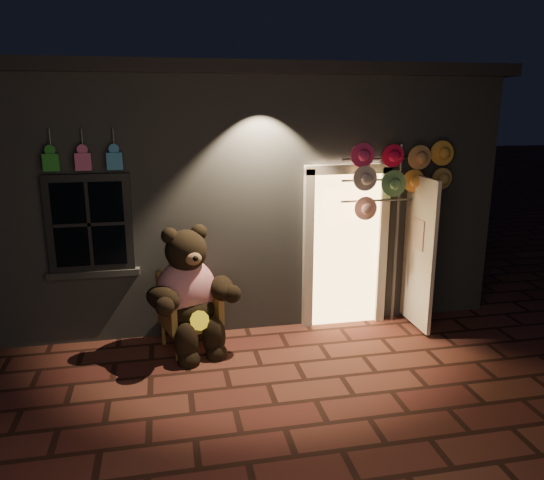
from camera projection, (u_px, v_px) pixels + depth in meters
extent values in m
plane|color=brown|center=(268.00, 384.00, 5.75)|extent=(60.00, 60.00, 0.00)
cube|color=slate|center=(223.00, 182.00, 9.14)|extent=(7.00, 5.00, 3.30)
cube|color=black|center=(220.00, 77.00, 8.71)|extent=(7.30, 5.30, 0.16)
cube|color=black|center=(90.00, 224.00, 6.38)|extent=(1.00, 0.10, 1.20)
cube|color=black|center=(89.00, 224.00, 6.35)|extent=(0.82, 0.06, 1.02)
cube|color=slate|center=(94.00, 273.00, 6.54)|extent=(1.10, 0.14, 0.08)
cube|color=#FFC672|center=(344.00, 249.00, 7.16)|extent=(0.92, 0.10, 2.10)
cube|color=beige|center=(308.00, 252.00, 7.02)|extent=(0.12, 0.12, 2.20)
cube|color=beige|center=(382.00, 248.00, 7.22)|extent=(0.12, 0.12, 2.20)
cube|color=beige|center=(348.00, 169.00, 6.85)|extent=(1.16, 0.12, 0.12)
cube|color=beige|center=(419.00, 253.00, 6.97)|extent=(0.05, 0.80, 2.00)
cube|color=#258424|center=(51.00, 162.00, 6.05)|extent=(0.18, 0.07, 0.20)
cylinder|color=#59595E|center=(50.00, 140.00, 6.05)|extent=(0.02, 0.02, 0.25)
cube|color=#C04F7F|center=(83.00, 162.00, 6.12)|extent=(0.18, 0.07, 0.20)
cylinder|color=#59595E|center=(82.00, 139.00, 6.11)|extent=(0.02, 0.02, 0.25)
cube|color=teal|center=(115.00, 161.00, 6.19)|extent=(0.18, 0.07, 0.20)
cylinder|color=#59595E|center=(114.00, 139.00, 6.18)|extent=(0.02, 0.02, 0.25)
cube|color=olive|center=(190.00, 322.00, 6.54)|extent=(0.78, 0.75, 0.09)
cube|color=olive|center=(182.00, 292.00, 6.69)|extent=(0.62, 0.26, 0.63)
cube|color=olive|center=(167.00, 314.00, 6.34)|extent=(0.24, 0.54, 0.36)
cube|color=olive|center=(213.00, 305.00, 6.62)|extent=(0.24, 0.54, 0.36)
cylinder|color=olive|center=(177.00, 349.00, 6.24)|extent=(0.05, 0.05, 0.29)
cylinder|color=olive|center=(219.00, 339.00, 6.50)|extent=(0.05, 0.05, 0.29)
cylinder|color=olive|center=(163.00, 333.00, 6.67)|extent=(0.05, 0.05, 0.29)
cylinder|color=olive|center=(203.00, 325.00, 6.93)|extent=(0.05, 0.05, 0.29)
ellipsoid|color=red|center=(186.00, 290.00, 6.49)|extent=(0.89, 0.80, 0.78)
ellipsoid|color=black|center=(189.00, 310.00, 6.47)|extent=(0.74, 0.68, 0.37)
sphere|color=black|center=(186.00, 250.00, 6.31)|extent=(0.63, 0.63, 0.50)
sphere|color=black|center=(169.00, 236.00, 6.20)|extent=(0.20, 0.20, 0.20)
sphere|color=black|center=(199.00, 232.00, 6.38)|extent=(0.20, 0.20, 0.20)
ellipsoid|color=#8C623F|center=(193.00, 259.00, 6.13)|extent=(0.23, 0.19, 0.16)
ellipsoid|color=black|center=(163.00, 299.00, 6.10)|extent=(0.54, 0.58, 0.28)
ellipsoid|color=black|center=(222.00, 288.00, 6.45)|extent=(0.30, 0.52, 0.28)
ellipsoid|color=black|center=(186.00, 343.00, 6.18)|extent=(0.28, 0.28, 0.48)
ellipsoid|color=black|center=(214.00, 336.00, 6.34)|extent=(0.28, 0.28, 0.48)
sphere|color=black|center=(189.00, 360.00, 6.17)|extent=(0.26, 0.26, 0.26)
sphere|color=black|center=(217.00, 354.00, 6.34)|extent=(0.26, 0.26, 0.26)
cylinder|color=yellow|center=(200.00, 321.00, 6.20)|extent=(0.26, 0.17, 0.23)
cylinder|color=#59595E|center=(397.00, 236.00, 7.16)|extent=(0.04, 0.04, 2.44)
cylinder|color=#59595E|center=(382.00, 159.00, 6.83)|extent=(1.09, 0.03, 0.03)
cylinder|color=#59595E|center=(381.00, 180.00, 6.89)|extent=(1.09, 0.03, 0.03)
cylinder|color=#59595E|center=(380.00, 200.00, 6.96)|extent=(1.09, 0.03, 0.03)
cylinder|color=#C62961|center=(364.00, 156.00, 6.70)|extent=(0.31, 0.11, 0.31)
cylinder|color=red|center=(392.00, 156.00, 6.74)|extent=(0.31, 0.11, 0.31)
cylinder|color=tan|center=(419.00, 155.00, 6.79)|extent=(0.31, 0.11, 0.31)
cylinder|color=#FFAC39|center=(442.00, 155.00, 6.91)|extent=(0.31, 0.11, 0.31)
cylinder|color=beige|center=(364.00, 181.00, 6.75)|extent=(0.31, 0.11, 0.31)
cylinder|color=#66A465|center=(391.00, 181.00, 6.80)|extent=(0.31, 0.11, 0.31)
cylinder|color=#F9A03B|center=(415.00, 179.00, 6.92)|extent=(0.31, 0.11, 0.31)
cylinder|color=tan|center=(442.00, 179.00, 6.96)|extent=(0.31, 0.11, 0.31)
cylinder|color=#FFAF9A|center=(363.00, 206.00, 6.80)|extent=(0.31, 0.11, 0.31)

